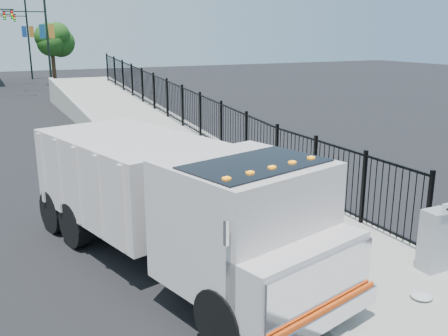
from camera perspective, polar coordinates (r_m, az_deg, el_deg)
name	(u,v)px	position (r m, az deg, el deg)	size (l,w,h in m)	color
ground	(235,254)	(11.14, 1.22, -9.76)	(120.00, 120.00, 0.00)	black
sidewalk	(365,271)	(10.65, 15.80, -11.25)	(3.55, 12.00, 0.12)	#9E998E
curb	(284,291)	(9.57, 6.91, -13.80)	(0.30, 12.00, 0.16)	#ADAAA3
ramp	(129,127)	(26.29, -10.83, 4.64)	(3.95, 24.00, 1.70)	#9E998E
iron_fence	(183,119)	(22.83, -4.75, 5.57)	(0.10, 28.00, 1.80)	black
truck	(175,198)	(10.00, -5.60, -3.40)	(4.44, 8.29, 2.71)	black
worker	(292,225)	(10.05, 7.80, -6.42)	(0.66, 0.43, 1.80)	maroon
utility_cabinet	(435,240)	(10.78, 22.98, -7.60)	(0.55, 0.40, 1.25)	gray
debris	(421,296)	(9.83, 21.64, -13.40)	(0.40, 0.40, 0.10)	silver
light_pole_1	(43,37)	(43.90, -19.93, 13.90)	(3.78, 0.22, 8.00)	black
light_pole_3	(25,36)	(56.20, -21.78, 13.83)	(3.78, 0.22, 8.00)	black
tree_1	(52,41)	(49.39, -19.11, 13.52)	(2.46, 2.46, 5.23)	#382314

